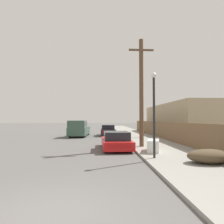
{
  "coord_description": "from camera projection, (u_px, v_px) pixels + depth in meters",
  "views": [
    {
      "loc": [
        1.11,
        -4.36,
        2.05
      ],
      "look_at": [
        1.89,
        10.99,
        2.61
      ],
      "focal_mm": 32.0,
      "sensor_mm": 36.0,
      "label": 1
    }
  ],
  "objects": [
    {
      "name": "parked_sports_car_red",
      "position": [
        116.0,
        141.0,
        13.75
      ],
      "size": [
        2.01,
        4.51,
        1.22
      ],
      "rotation": [
        0.0,
        0.0,
        0.03
      ],
      "color": "red",
      "rests_on": "ground"
    },
    {
      "name": "discarded_fridge",
      "position": [
        153.0,
        145.0,
        12.0
      ],
      "size": [
        1.11,
        1.81,
        0.73
      ],
      "rotation": [
        0.0,
        0.0,
        -0.29
      ],
      "color": "white",
      "rests_on": "sidewalk_curb"
    },
    {
      "name": "sidewalk_curb",
      "position": [
        132.0,
        133.0,
        27.95
      ],
      "size": [
        4.2,
        63.0,
        0.12
      ],
      "primitive_type": "cube",
      "color": "gray",
      "rests_on": "ground"
    },
    {
      "name": "building_right_house",
      "position": [
        182.0,
        119.0,
        27.75
      ],
      "size": [
        6.0,
        17.57,
        4.1
      ],
      "primitive_type": "cube",
      "color": "tan",
      "rests_on": "ground"
    },
    {
      "name": "street_lamp",
      "position": [
        154.0,
        108.0,
        10.04
      ],
      "size": [
        0.26,
        0.26,
        4.3
      ],
      "color": "#232326",
      "rests_on": "sidewalk_curb"
    },
    {
      "name": "wooden_fence",
      "position": [
        167.0,
        131.0,
        18.85
      ],
      "size": [
        0.08,
        31.95,
        1.67
      ],
      "primitive_type": "cube",
      "color": "brown",
      "rests_on": "sidewalk_curb"
    },
    {
      "name": "utility_pole",
      "position": [
        141.0,
        91.0,
        14.35
      ],
      "size": [
        1.8,
        0.3,
        7.73
      ],
      "color": "brown",
      "rests_on": "sidewalk_curb"
    },
    {
      "name": "pedestrian",
      "position": [
        141.0,
        129.0,
        21.11
      ],
      "size": [
        0.34,
        0.34,
        1.8
      ],
      "color": "#282D42",
      "rests_on": "sidewalk_curb"
    },
    {
      "name": "brush_pile",
      "position": [
        209.0,
        156.0,
        8.78
      ],
      "size": [
        1.95,
        1.26,
        0.61
      ],
      "color": "brown",
      "rests_on": "sidewalk_curb"
    },
    {
      "name": "ground_plane",
      "position": [
        49.0,
        216.0,
        4.22
      ],
      "size": [
        220.0,
        220.0,
        0.0
      ],
      "primitive_type": "plane",
      "color": "#595654"
    },
    {
      "name": "pickup_truck",
      "position": [
        79.0,
        128.0,
        23.78
      ],
      "size": [
        2.2,
        5.86,
        1.91
      ],
      "rotation": [
        0.0,
        0.0,
        3.1
      ],
      "color": "#385647",
      "rests_on": "ground"
    },
    {
      "name": "car_parked_mid",
      "position": [
        108.0,
        131.0,
        24.99
      ],
      "size": [
        1.77,
        4.41,
        1.36
      ],
      "rotation": [
        0.0,
        0.0,
        -0.0
      ],
      "color": "black",
      "rests_on": "ground"
    }
  ]
}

